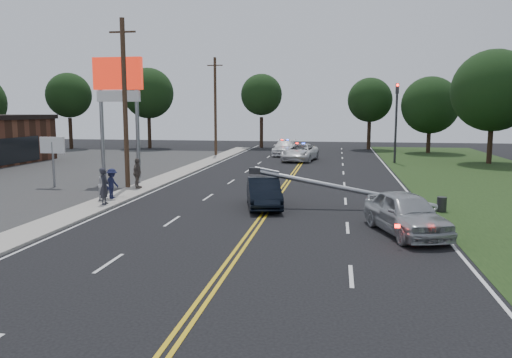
% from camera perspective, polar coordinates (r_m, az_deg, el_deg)
% --- Properties ---
extents(ground, '(120.00, 120.00, 0.00)m').
position_cam_1_polar(ground, '(17.02, -2.03, -8.23)').
color(ground, black).
rests_on(ground, ground).
extents(sidewalk, '(1.80, 70.00, 0.12)m').
position_cam_1_polar(sidewalk, '(28.89, -14.56, -1.66)').
color(sidewalk, '#9F9A8F').
rests_on(sidewalk, ground).
extents(centerline_yellow, '(0.36, 80.00, 0.00)m').
position_cam_1_polar(centerline_yellow, '(26.65, 2.21, -2.31)').
color(centerline_yellow, gold).
rests_on(centerline_yellow, ground).
extents(pylon_sign, '(3.20, 0.35, 8.00)m').
position_cam_1_polar(pylon_sign, '(33.05, -15.47, 9.81)').
color(pylon_sign, gray).
rests_on(pylon_sign, ground).
extents(small_sign, '(1.60, 0.14, 3.10)m').
position_cam_1_polar(small_sign, '(33.00, -22.23, 3.14)').
color(small_sign, gray).
rests_on(small_sign, ground).
extents(traffic_signal, '(0.28, 0.41, 7.05)m').
position_cam_1_polar(traffic_signal, '(46.30, 15.73, 6.95)').
color(traffic_signal, '#2D2D30').
rests_on(traffic_signal, ground).
extents(fallen_streetlight, '(9.36, 0.44, 1.91)m').
position_cam_1_polar(fallen_streetlight, '(24.35, 11.45, -1.27)').
color(fallen_streetlight, '#2D2D30').
rests_on(fallen_streetlight, ground).
extents(utility_pole_mid, '(1.60, 0.28, 10.00)m').
position_cam_1_polar(utility_pole_mid, '(30.67, -14.75, 8.30)').
color(utility_pole_mid, '#382619').
rests_on(utility_pole_mid, ground).
extents(utility_pole_far, '(1.60, 0.28, 10.00)m').
position_cam_1_polar(utility_pole_far, '(51.56, -4.67, 8.26)').
color(utility_pole_far, '#382619').
rests_on(utility_pole_far, ground).
extents(tree_4, '(5.40, 5.40, 9.21)m').
position_cam_1_polar(tree_4, '(65.44, -20.61, 8.93)').
color(tree_4, black).
rests_on(tree_4, ground).
extents(tree_5, '(6.19, 6.19, 9.88)m').
position_cam_1_polar(tree_5, '(63.74, -12.21, 9.55)').
color(tree_5, black).
rests_on(tree_5, ground).
extents(tree_6, '(5.15, 5.15, 9.21)m').
position_cam_1_polar(tree_6, '(63.22, 0.63, 9.59)').
color(tree_6, black).
rests_on(tree_6, ground).
extents(tree_7, '(5.27, 5.27, 8.56)m').
position_cam_1_polar(tree_7, '(61.78, 12.90, 8.79)').
color(tree_7, black).
rests_on(tree_7, ground).
extents(tree_8, '(6.25, 6.25, 8.39)m').
position_cam_1_polar(tree_8, '(58.56, 19.29, 7.97)').
color(tree_8, black).
rests_on(tree_8, ground).
extents(tree_9, '(7.14, 7.14, 9.99)m').
position_cam_1_polar(tree_9, '(48.87, 25.49, 9.10)').
color(tree_9, black).
rests_on(tree_9, ground).
extents(crashed_sedan, '(2.44, 4.57, 1.43)m').
position_cam_1_polar(crashed_sedan, '(24.32, 0.89, -1.60)').
color(crashed_sedan, black).
rests_on(crashed_sedan, ground).
extents(waiting_sedan, '(3.31, 5.17, 1.64)m').
position_cam_1_polar(waiting_sedan, '(19.93, 16.77, -3.75)').
color(waiting_sedan, '#A4A8AC').
rests_on(waiting_sedan, ground).
extents(emergency_a, '(3.49, 6.08, 1.60)m').
position_cam_1_polar(emergency_a, '(46.92, 5.06, 3.05)').
color(emergency_a, silver).
rests_on(emergency_a, ground).
extents(emergency_b, '(2.27, 5.49, 1.59)m').
position_cam_1_polar(emergency_b, '(52.44, 3.32, 3.57)').
color(emergency_b, white).
rests_on(emergency_b, ground).
extents(bystander_a, '(0.53, 0.72, 1.81)m').
position_cam_1_polar(bystander_a, '(25.57, -16.94, -0.77)').
color(bystander_a, '#292931').
rests_on(bystander_a, sidewalk).
extents(bystander_b, '(0.70, 0.86, 1.64)m').
position_cam_1_polar(bystander_b, '(26.84, -16.91, -0.57)').
color(bystander_b, silver).
rests_on(bystander_b, sidewalk).
extents(bystander_c, '(0.68, 1.07, 1.58)m').
position_cam_1_polar(bystander_c, '(27.15, -16.13, -0.51)').
color(bystander_c, '#191D3F').
rests_on(bystander_c, sidewalk).
extents(bystander_d, '(0.46, 1.06, 1.78)m').
position_cam_1_polar(bystander_d, '(30.29, -13.41, 0.63)').
color(bystander_d, '#5C514A').
rests_on(bystander_d, sidewalk).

